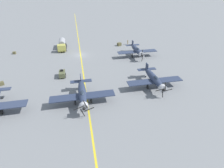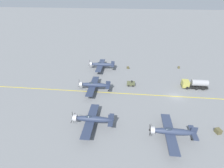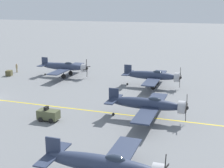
{
  "view_description": "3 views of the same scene",
  "coord_description": "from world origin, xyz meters",
  "px_view_note": "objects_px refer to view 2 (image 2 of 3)",
  "views": [
    {
      "loc": [
        0.85,
        52.71,
        20.27
      ],
      "look_at": [
        -5.53,
        21.98,
        1.55
      ],
      "focal_mm": 28.0,
      "sensor_mm": 36.0,
      "label": 1
    },
    {
      "loc": [
        -45.16,
        14.65,
        29.73
      ],
      "look_at": [
        0.68,
        19.4,
        2.78
      ],
      "focal_mm": 28.0,
      "sensor_mm": 36.0,
      "label": 2
    },
    {
      "loc": [
        36.63,
        32.59,
        14.01
      ],
      "look_at": [
        -1.21,
        19.7,
        3.64
      ],
      "focal_mm": 50.0,
      "sensor_mm": 36.0,
      "label": 3
    }
  ],
  "objects_px": {
    "airplane_far_center": "(94,85)",
    "fuel_tanker": "(195,84)",
    "airplane_far_right": "(101,65)",
    "supply_crate_outboard": "(218,131)",
    "supply_crate_mid_lane": "(179,67)",
    "supply_crate_by_tanker": "(128,68)",
    "airplane_far_left": "(92,119)",
    "airplane_mid_left": "(171,132)",
    "tow_tractor": "(131,83)"
  },
  "relations": [
    {
      "from": "airplane_far_right",
      "to": "fuel_tanker",
      "type": "distance_m",
      "value": 33.8
    },
    {
      "from": "fuel_tanker",
      "to": "airplane_far_left",
      "type": "bearing_deg",
      "value": 124.83
    },
    {
      "from": "supply_crate_outboard",
      "to": "tow_tractor",
      "type": "bearing_deg",
      "value": 46.21
    },
    {
      "from": "tow_tractor",
      "to": "supply_crate_mid_lane",
      "type": "xyz_separation_m",
      "value": [
        15.53,
        -18.85,
        -0.43
      ]
    },
    {
      "from": "supply_crate_mid_lane",
      "to": "airplane_mid_left",
      "type": "bearing_deg",
      "value": 165.01
    },
    {
      "from": "fuel_tanker",
      "to": "supply_crate_mid_lane",
      "type": "relative_size",
      "value": 9.19
    },
    {
      "from": "supply_crate_mid_lane",
      "to": "airplane_far_left",
      "type": "bearing_deg",
      "value": 141.75
    },
    {
      "from": "airplane_far_left",
      "to": "airplane_mid_left",
      "type": "height_order",
      "value": "airplane_mid_left"
    },
    {
      "from": "supply_crate_by_tanker",
      "to": "supply_crate_mid_lane",
      "type": "height_order",
      "value": "supply_crate_by_tanker"
    },
    {
      "from": "airplane_mid_left",
      "to": "supply_crate_mid_lane",
      "type": "relative_size",
      "value": 13.78
    },
    {
      "from": "supply_crate_mid_lane",
      "to": "supply_crate_outboard",
      "type": "distance_m",
      "value": 34.66
    },
    {
      "from": "supply_crate_by_tanker",
      "to": "supply_crate_mid_lane",
      "type": "xyz_separation_m",
      "value": [
        2.33,
        -20.1,
        -0.04
      ]
    },
    {
      "from": "airplane_mid_left",
      "to": "supply_crate_mid_lane",
      "type": "height_order",
      "value": "airplane_mid_left"
    },
    {
      "from": "airplane_far_right",
      "to": "supply_crate_mid_lane",
      "type": "relative_size",
      "value": 13.78
    },
    {
      "from": "airplane_far_right",
      "to": "airplane_far_center",
      "type": "xyz_separation_m",
      "value": [
        -15.69,
        -0.11,
        0.0
      ]
    },
    {
      "from": "supply_crate_by_tanker",
      "to": "supply_crate_outboard",
      "type": "relative_size",
      "value": 0.74
    },
    {
      "from": "airplane_far_center",
      "to": "supply_crate_outboard",
      "type": "xyz_separation_m",
      "value": [
        -14.85,
        -31.48,
        -1.48
      ]
    },
    {
      "from": "airplane_far_right",
      "to": "airplane_mid_left",
      "type": "bearing_deg",
      "value": -134.11
    },
    {
      "from": "airplane_far_right",
      "to": "airplane_far_left",
      "type": "bearing_deg",
      "value": -160.78
    },
    {
      "from": "airplane_mid_left",
      "to": "airplane_far_center",
      "type": "xyz_separation_m",
      "value": [
        17.61,
        20.38,
        0.0
      ]
    },
    {
      "from": "fuel_tanker",
      "to": "supply_crate_by_tanker",
      "type": "relative_size",
      "value": 8.37
    },
    {
      "from": "airplane_far_left",
      "to": "supply_crate_outboard",
      "type": "xyz_separation_m",
      "value": [
        0.63,
        -28.9,
        -1.48
      ]
    },
    {
      "from": "airplane_mid_left",
      "to": "supply_crate_by_tanker",
      "type": "bearing_deg",
      "value": 7.57
    },
    {
      "from": "airplane_mid_left",
      "to": "supply_crate_outboard",
      "type": "distance_m",
      "value": 11.54
    },
    {
      "from": "airplane_far_left",
      "to": "supply_crate_by_tanker",
      "type": "distance_m",
      "value": 33.88
    },
    {
      "from": "airplane_far_center",
      "to": "fuel_tanker",
      "type": "height_order",
      "value": "airplane_far_center"
    },
    {
      "from": "fuel_tanker",
      "to": "tow_tractor",
      "type": "relative_size",
      "value": 3.08
    },
    {
      "from": "airplane_far_center",
      "to": "supply_crate_mid_lane",
      "type": "distance_m",
      "value": 36.31
    },
    {
      "from": "airplane_far_right",
      "to": "supply_crate_by_tanker",
      "type": "relative_size",
      "value": 12.55
    },
    {
      "from": "supply_crate_outboard",
      "to": "airplane_far_left",
      "type": "bearing_deg",
      "value": 91.25
    },
    {
      "from": "airplane_far_center",
      "to": "fuel_tanker",
      "type": "bearing_deg",
      "value": -79.95
    },
    {
      "from": "fuel_tanker",
      "to": "supply_crate_mid_lane",
      "type": "bearing_deg",
      "value": 5.97
    },
    {
      "from": "airplane_far_center",
      "to": "supply_crate_by_tanker",
      "type": "distance_m",
      "value": 20.34
    },
    {
      "from": "tow_tractor",
      "to": "supply_crate_outboard",
      "type": "xyz_separation_m",
      "value": [
        -19.12,
        -19.94,
        -0.26
      ]
    },
    {
      "from": "airplane_far_left",
      "to": "fuel_tanker",
      "type": "height_order",
      "value": "airplane_far_left"
    },
    {
      "from": "airplane_far_left",
      "to": "supply_crate_outboard",
      "type": "bearing_deg",
      "value": -103.97
    },
    {
      "from": "airplane_far_left",
      "to": "fuel_tanker",
      "type": "relative_size",
      "value": 1.5
    },
    {
      "from": "airplane_far_center",
      "to": "supply_crate_outboard",
      "type": "height_order",
      "value": "airplane_far_center"
    },
    {
      "from": "airplane_far_left",
      "to": "airplane_mid_left",
      "type": "xyz_separation_m",
      "value": [
        -2.13,
        -17.8,
        -0.0
      ]
    },
    {
      "from": "airplane_far_right",
      "to": "tow_tractor",
      "type": "distance_m",
      "value": 16.35
    },
    {
      "from": "supply_crate_mid_lane",
      "to": "supply_crate_outboard",
      "type": "relative_size",
      "value": 0.68
    },
    {
      "from": "airplane_far_right",
      "to": "supply_crate_mid_lane",
      "type": "bearing_deg",
      "value": -68.02
    },
    {
      "from": "supply_crate_outboard",
      "to": "supply_crate_mid_lane",
      "type": "bearing_deg",
      "value": 1.8
    },
    {
      "from": "airplane_mid_left",
      "to": "fuel_tanker",
      "type": "relative_size",
      "value": 1.5
    },
    {
      "from": "airplane_far_left",
      "to": "tow_tractor",
      "type": "bearing_deg",
      "value": -39.62
    },
    {
      "from": "fuel_tanker",
      "to": "tow_tractor",
      "type": "bearing_deg",
      "value": 91.91
    },
    {
      "from": "airplane_far_right",
      "to": "airplane_far_center",
      "type": "distance_m",
      "value": 15.69
    },
    {
      "from": "tow_tractor",
      "to": "supply_crate_mid_lane",
      "type": "height_order",
      "value": "tow_tractor"
    },
    {
      "from": "airplane_mid_left",
      "to": "supply_crate_outboard",
      "type": "xyz_separation_m",
      "value": [
        2.76,
        -11.1,
        -1.48
      ]
    },
    {
      "from": "supply_crate_by_tanker",
      "to": "supply_crate_outboard",
      "type": "xyz_separation_m",
      "value": [
        -32.32,
        -21.19,
        0.14
      ]
    }
  ]
}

